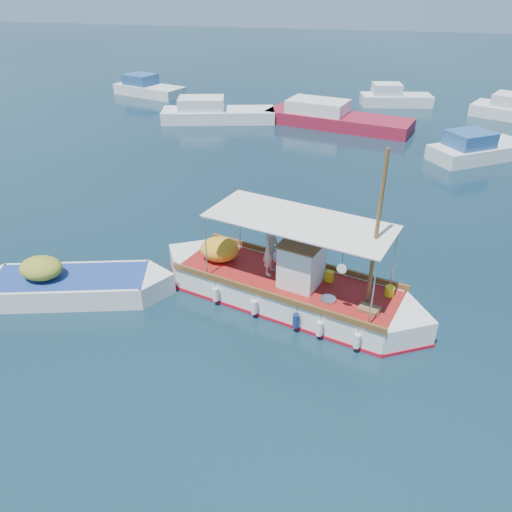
# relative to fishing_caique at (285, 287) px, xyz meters

# --- Properties ---
(ground) EXTENTS (160.00, 160.00, 0.00)m
(ground) POSITION_rel_fishing_caique_xyz_m (0.59, 0.14, -0.50)
(ground) COLOR black
(ground) RESTS_ON ground
(fishing_caique) EXTENTS (8.81, 4.27, 5.60)m
(fishing_caique) POSITION_rel_fishing_caique_xyz_m (0.00, 0.00, 0.00)
(fishing_caique) COLOR white
(fishing_caique) RESTS_ON ground
(dinghy) EXTENTS (6.35, 3.06, 1.61)m
(dinghy) POSITION_rel_fishing_caique_xyz_m (-6.79, -1.25, -0.16)
(dinghy) COLOR white
(dinghy) RESTS_ON ground
(bg_boat_nw) EXTENTS (7.98, 4.22, 1.80)m
(bg_boat_nw) POSITION_rel_fishing_caique_xyz_m (-8.38, 20.06, -0.01)
(bg_boat_nw) COLOR silver
(bg_boat_nw) RESTS_ON ground
(bg_boat_n) EXTENTS (10.01, 5.09, 1.80)m
(bg_boat_n) POSITION_rel_fishing_caique_xyz_m (-0.33, 20.55, -0.01)
(bg_boat_n) COLOR maroon
(bg_boat_n) RESTS_ON ground
(bg_boat_ne) EXTENTS (5.79, 4.94, 1.80)m
(bg_boat_ne) POSITION_rel_fishing_caique_xyz_m (7.95, 15.70, -0.01)
(bg_boat_ne) COLOR silver
(bg_boat_ne) RESTS_ON ground
(bg_boat_far_w) EXTENTS (6.36, 4.09, 1.80)m
(bg_boat_far_w) POSITION_rel_fishing_caique_xyz_m (-16.12, 26.53, -0.01)
(bg_boat_far_w) COLOR silver
(bg_boat_far_w) RESTS_ON ground
(bg_boat_far_n) EXTENTS (5.53, 2.96, 1.80)m
(bg_boat_far_n) POSITION_rel_fishing_caique_xyz_m (3.68, 27.46, -0.01)
(bg_boat_far_n) COLOR silver
(bg_boat_far_n) RESTS_ON ground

